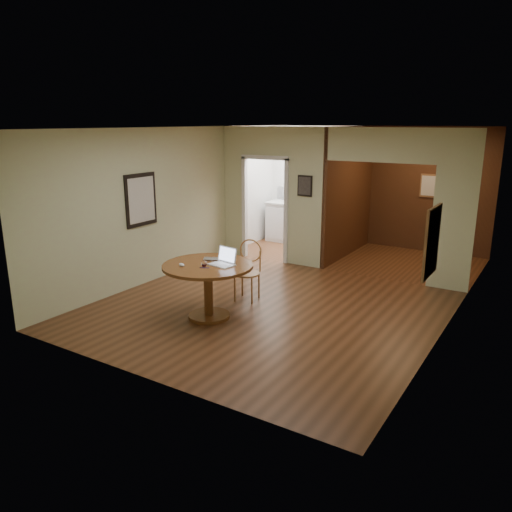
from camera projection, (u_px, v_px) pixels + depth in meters
The scene contains 11 objects.
floor at pixel (265, 310), 7.64m from camera, with size 5.00×5.00×0.00m, color #462714.
room_shell at pixel (324, 198), 10.08m from camera, with size 5.20×7.50×5.00m.
dining_table at pixel (208, 278), 7.20m from camera, with size 1.31×1.31×0.82m.
chair at pixel (248, 267), 8.00m from camera, with size 0.48×0.48×0.98m.
open_laptop at pixel (224, 260), 7.13m from camera, with size 0.38×0.34×0.24m.
closed_laptop at pixel (216, 260), 7.31m from camera, with size 0.37×0.24×0.03m, color silver.
mouse at pixel (182, 265), 7.04m from camera, with size 0.11×0.06×0.05m, color silver.
wine_glass at pixel (204, 263), 7.03m from camera, with size 0.08×0.08×0.09m, color white, non-canonical shape.
pen at pixel (205, 268), 6.97m from camera, with size 0.01×0.01×0.14m, color #0C0E58.
kitchen_cabinet at pixel (308, 224), 11.65m from camera, with size 2.06×0.60×0.94m.
grocery_bag at pixel (337, 200), 11.12m from camera, with size 0.32×0.28×0.32m, color beige.
Camera 1 is at (3.68, -6.14, 2.81)m, focal length 35.00 mm.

